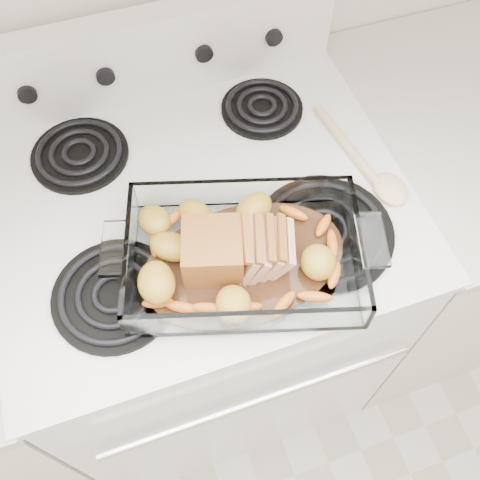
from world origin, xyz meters
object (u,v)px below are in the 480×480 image
object	(u,v)px
counter_right	(432,228)
baking_dish	(244,258)
pork_roast	(229,255)
electric_range	(209,295)

from	to	relation	value
counter_right	baking_dish	distance (m)	0.82
counter_right	baking_dish	world-z (taller)	baking_dish
baking_dish	pork_roast	size ratio (longest dim) A/B	2.11
electric_range	pork_roast	size ratio (longest dim) A/B	6.10
baking_dish	counter_right	bearing A→B (deg)	32.44
baking_dish	pork_roast	bearing A→B (deg)	-163.15
counter_right	pork_roast	size ratio (longest dim) A/B	5.09
baking_dish	pork_roast	xyz separation A→B (m)	(-0.03, 0.00, 0.03)
electric_range	pork_roast	world-z (taller)	electric_range
counter_right	baking_dish	xyz separation A→B (m)	(-0.63, -0.18, 0.50)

